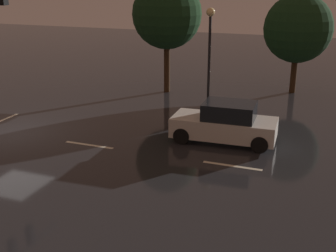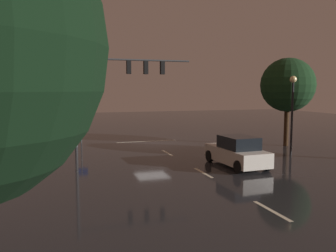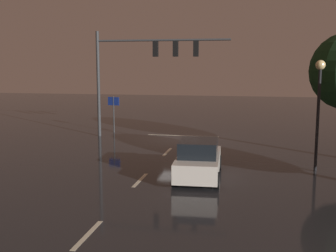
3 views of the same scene
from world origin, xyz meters
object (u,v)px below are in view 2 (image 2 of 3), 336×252
object	(u,v)px
car_approaching	(237,152)
tree_left_near	(288,85)
street_lamp_left_kerb	(293,100)
route_sign	(81,119)
traffic_signal_assembly	(118,77)

from	to	relation	value
car_approaching	tree_left_near	bearing A→B (deg)	-143.30
street_lamp_left_kerb	tree_left_near	size ratio (longest dim) A/B	0.78
tree_left_near	car_approaching	bearing A→B (deg)	36.70
car_approaching	route_sign	xyz separation A→B (m)	(7.60, -11.26, 1.11)
traffic_signal_assembly	route_sign	size ratio (longest dim) A/B	3.42
tree_left_near	route_sign	bearing A→B (deg)	-22.08
traffic_signal_assembly	tree_left_near	bearing A→B (deg)	160.27
street_lamp_left_kerb	traffic_signal_assembly	bearing A→B (deg)	-36.28
car_approaching	street_lamp_left_kerb	xyz separation A→B (m)	(-5.21, -2.19, 2.78)
traffic_signal_assembly	route_sign	xyz separation A→B (m)	(2.72, -1.67, -3.27)
street_lamp_left_kerb	route_sign	size ratio (longest dim) A/B	1.94
route_sign	tree_left_near	size ratio (longest dim) A/B	0.40
car_approaching	route_sign	size ratio (longest dim) A/B	1.68
traffic_signal_assembly	street_lamp_left_kerb	xyz separation A→B (m)	(-10.08, 7.40, -1.59)
car_approaching	street_lamp_left_kerb	distance (m)	6.30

